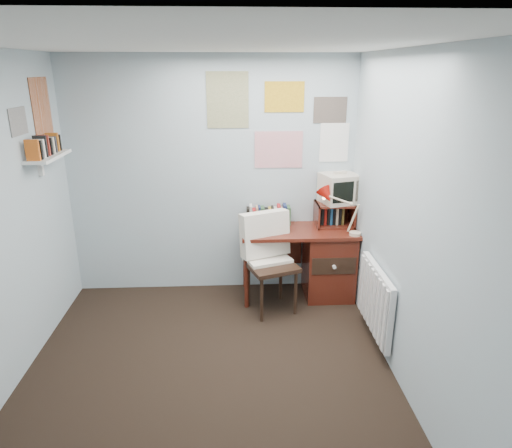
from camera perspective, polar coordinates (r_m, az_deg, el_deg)
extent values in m
plane|color=black|center=(3.80, -5.99, -19.56)|extent=(3.50, 3.50, 0.00)
cube|color=#A2B0B9|center=(4.85, -5.51, 5.67)|extent=(3.00, 0.02, 2.50)
cube|color=#A2B0B9|center=(3.42, 19.22, -1.08)|extent=(0.02, 3.50, 2.50)
cube|color=white|center=(2.98, -7.75, 21.52)|extent=(3.00, 3.50, 0.02)
cube|color=#5B2014|center=(4.78, 5.40, -0.90)|extent=(1.20, 0.55, 0.03)
cube|color=#5B2014|center=(4.97, 9.04, -4.94)|extent=(0.50, 0.50, 0.72)
cylinder|color=#5B2014|center=(4.66, -1.21, -6.41)|extent=(0.04, 0.04, 0.72)
cylinder|color=#5B2014|center=(5.09, -1.38, -4.14)|extent=(0.04, 0.04, 0.72)
cube|color=#5B2014|center=(5.10, 2.10, -3.40)|extent=(0.64, 0.02, 0.30)
cube|color=black|center=(4.56, 2.00, -5.29)|extent=(0.63, 0.61, 0.97)
cube|color=#AA140B|center=(4.63, 12.44, 1.08)|extent=(0.32, 0.28, 0.42)
cube|color=#5B2014|center=(4.91, 9.77, 1.21)|extent=(0.40, 0.30, 0.25)
cube|color=beige|center=(4.86, 10.35, 4.58)|extent=(0.43, 0.41, 0.33)
cube|color=#5B2014|center=(4.88, 2.35, 1.20)|extent=(0.60, 0.14, 0.22)
cube|color=white|center=(4.20, 14.74, -9.18)|extent=(0.09, 0.80, 0.60)
cube|color=white|center=(4.44, -24.55, 7.69)|extent=(0.20, 0.62, 0.24)
cube|color=white|center=(4.76, 2.91, 12.82)|extent=(1.20, 0.01, 0.90)
cube|color=white|center=(4.43, -26.39, 12.42)|extent=(0.01, 0.70, 0.60)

